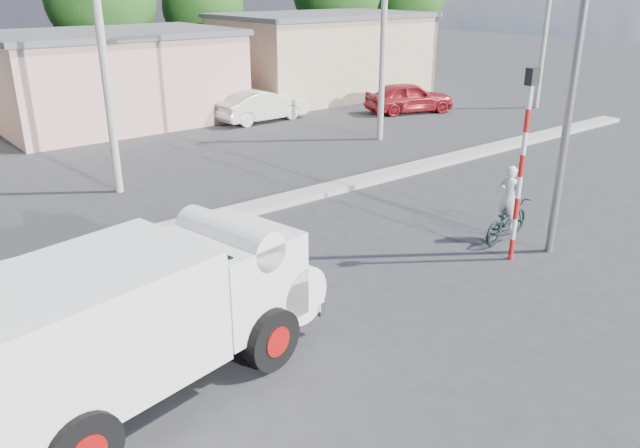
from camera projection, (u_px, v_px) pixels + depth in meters
ground_plane at (474, 330)px, 11.56m from camera, size 120.00×120.00×0.00m
median at (244, 210)px, 17.37m from camera, size 40.00×0.80×0.16m
truck at (153, 310)px, 9.53m from camera, size 6.13×3.23×2.41m
bicycle at (506, 220)px, 15.46m from camera, size 1.98×0.93×1.00m
cyclist at (508, 209)px, 15.35m from camera, size 0.46×0.63×1.61m
car_cream at (262, 106)px, 28.61m from camera, size 4.34×1.62×1.42m
car_red at (409, 97)px, 30.53m from camera, size 4.68×3.14×1.48m
traffic_pole at (523, 150)px, 13.57m from camera, size 0.28×0.18×4.36m
streetlight at (576, 36)px, 13.04m from camera, size 2.34×0.22×9.00m
building_row at (94, 76)px, 27.48m from camera, size 37.80×7.30×4.44m
tree_row at (159, 2)px, 34.90m from camera, size 51.24×7.43×8.42m
utility_poles at (258, 45)px, 20.73m from camera, size 35.40×0.24×8.00m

